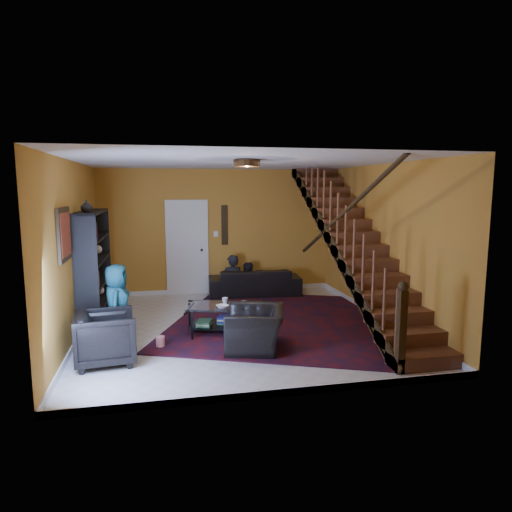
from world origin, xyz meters
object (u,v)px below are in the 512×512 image
Objects in this scene: bookshelf at (95,271)px; coffee_table at (225,317)px; sofa at (254,282)px; armchair_left at (106,338)px; armchair_right at (255,329)px.

bookshelf is 2.40m from coffee_table.
sofa is (3.16, 1.70, -0.67)m from bookshelf.
coffee_table is at bearing -67.00° from armchair_left.
armchair_right reaches higher than coffee_table.
bookshelf is at bearing -110.63° from armchair_right.
bookshelf reaches higher than coffee_table.
bookshelf is at bearing 4.08° from armchair_left.
sofa reaches higher than coffee_table.
bookshelf reaches higher than armchair_right.
bookshelf is 1.98m from armchair_left.
bookshelf is 3.65m from sofa.
sofa is at bearing 68.03° from coffee_table.
coffee_table is (-1.02, -2.54, -0.04)m from sofa.
sofa is 2.13× the size of armchair_right.
coffee_table is at bearing -145.62° from armchair_right.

